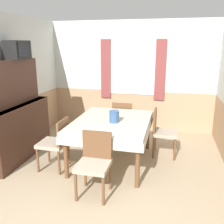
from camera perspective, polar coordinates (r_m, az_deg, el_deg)
wall_back at (r=6.10m, az=4.39°, el=8.22°), size 4.33×0.09×2.60m
wall_left at (r=5.06m, az=-22.55°, el=5.54°), size 0.05×4.25×2.60m
dining_table at (r=4.36m, az=0.03°, el=-3.20°), size 1.31×1.67×0.77m
chair_left_near at (r=4.27m, az=-12.65°, el=-6.59°), size 0.44×0.44×0.88m
chair_right_far at (r=4.77m, az=11.31°, el=-4.14°), size 0.44×0.44×0.88m
chair_head_near at (r=3.52m, az=-3.97°, el=-11.10°), size 0.44×0.44×0.88m
chair_head_window at (r=5.37m, az=2.60°, el=-1.67°), size 0.44×0.44×0.88m
sideboard at (r=4.83m, az=-21.22°, el=-1.38°), size 0.46×1.60×1.79m
tv at (r=4.80m, az=-20.82°, el=13.10°), size 0.29×0.46×0.33m
vase at (r=4.21m, az=0.51°, el=-1.03°), size 0.17×0.17×0.20m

